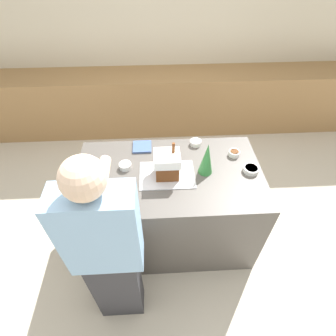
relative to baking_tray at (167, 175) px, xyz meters
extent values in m
plane|color=beige|center=(0.02, 0.03, -0.95)|extent=(12.00, 12.00, 0.00)
cube|color=beige|center=(0.02, 2.37, 0.35)|extent=(8.00, 0.05, 2.60)
cube|color=#9E7547|center=(0.02, 2.05, -0.50)|extent=(6.00, 0.60, 0.91)
cube|color=#514C47|center=(0.02, 0.03, -0.48)|extent=(1.63, 0.93, 0.95)
cube|color=silver|center=(0.00, 0.00, 0.00)|extent=(0.47, 0.33, 0.01)
cube|color=brown|center=(0.00, 0.00, 0.07)|extent=(0.19, 0.17, 0.14)
cube|color=white|center=(0.00, 0.00, 0.19)|extent=(0.21, 0.19, 0.08)
cylinder|color=brown|center=(0.05, 0.03, 0.28)|extent=(0.02, 0.02, 0.09)
cone|color=#33843D|center=(0.33, 0.02, 0.15)|extent=(0.12, 0.12, 0.30)
cylinder|color=white|center=(0.30, 0.40, 0.02)|extent=(0.11, 0.11, 0.05)
cylinder|color=white|center=(0.30, 0.40, 0.04)|extent=(0.09, 0.09, 0.01)
cylinder|color=white|center=(0.73, 0.01, 0.02)|extent=(0.13, 0.13, 0.04)
cylinder|color=orange|center=(0.73, 0.01, 0.03)|extent=(0.11, 0.11, 0.01)
cylinder|color=white|center=(0.63, 0.22, 0.02)|extent=(0.10, 0.10, 0.05)
cylinder|color=brown|center=(0.63, 0.22, 0.04)|extent=(0.08, 0.08, 0.01)
cylinder|color=silver|center=(-0.36, 0.11, 0.02)|extent=(0.11, 0.11, 0.05)
cylinder|color=orange|center=(-0.36, 0.11, 0.04)|extent=(0.09, 0.09, 0.01)
cube|color=#3F598C|center=(-0.22, 0.38, 0.01)|extent=(0.17, 0.17, 0.02)
cube|color=#333338|center=(-0.43, -0.69, -0.52)|extent=(0.36, 0.20, 0.86)
cube|color=#8CB7E0|center=(-0.43, -0.69, 0.25)|extent=(0.47, 0.21, 0.68)
sphere|color=beige|center=(-0.43, -0.69, 0.71)|extent=(0.23, 0.23, 0.23)
cylinder|color=beige|center=(-0.43, -0.46, 0.40)|extent=(0.08, 0.47, 0.08)
camera|label=1|loc=(-0.08, -1.55, 1.61)|focal=28.00mm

